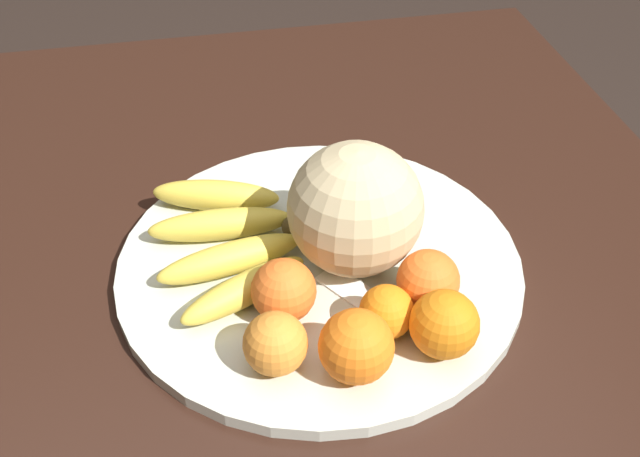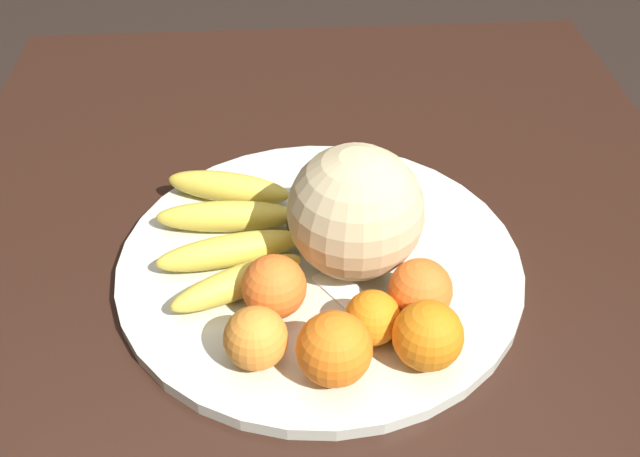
% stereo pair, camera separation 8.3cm
% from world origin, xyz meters
% --- Properties ---
extents(kitchen_table, '(1.28, 0.99, 0.74)m').
position_xyz_m(kitchen_table, '(0.00, 0.00, 0.64)').
color(kitchen_table, black).
rests_on(kitchen_table, ground_plane).
extents(fruit_bowl, '(0.47, 0.47, 0.02)m').
position_xyz_m(fruit_bowl, '(0.00, -0.02, 0.75)').
color(fruit_bowl, beige).
rests_on(fruit_bowl, kitchen_table).
extents(melon, '(0.15, 0.15, 0.15)m').
position_xyz_m(melon, '(0.01, 0.02, 0.83)').
color(melon, '#C6B284').
rests_on(melon, fruit_bowl).
extents(banana_bunch, '(0.26, 0.18, 0.04)m').
position_xyz_m(banana_bunch, '(-0.04, -0.12, 0.77)').
color(banana_bunch, '#473819').
rests_on(banana_bunch, fruit_bowl).
extents(orange_front_left, '(0.06, 0.06, 0.06)m').
position_xyz_m(orange_front_left, '(0.14, -0.09, 0.79)').
color(orange_front_left, orange).
rests_on(orange_front_left, fruit_bowl).
extents(orange_front_right, '(0.07, 0.07, 0.07)m').
position_xyz_m(orange_front_right, '(0.17, -0.01, 0.79)').
color(orange_front_right, orange).
rests_on(orange_front_right, fruit_bowl).
extents(orange_mid_center, '(0.07, 0.07, 0.07)m').
position_xyz_m(orange_mid_center, '(0.15, 0.08, 0.79)').
color(orange_mid_center, orange).
rests_on(orange_mid_center, fruit_bowl).
extents(orange_back_left, '(0.07, 0.07, 0.07)m').
position_xyz_m(orange_back_left, '(0.08, -0.07, 0.79)').
color(orange_back_left, orange).
rests_on(orange_back_left, fruit_bowl).
extents(orange_back_right, '(0.07, 0.07, 0.07)m').
position_xyz_m(orange_back_right, '(0.09, 0.08, 0.79)').
color(orange_back_right, orange).
rests_on(orange_back_right, fruit_bowl).
extents(orange_top_small, '(0.06, 0.06, 0.06)m').
position_xyz_m(orange_top_small, '(0.12, 0.03, 0.78)').
color(orange_top_small, orange).
rests_on(orange_top_small, fruit_bowl).
extents(produce_tag, '(0.09, 0.07, 0.00)m').
position_xyz_m(produce_tag, '(0.06, 0.01, 0.76)').
color(produce_tag, white).
rests_on(produce_tag, fruit_bowl).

